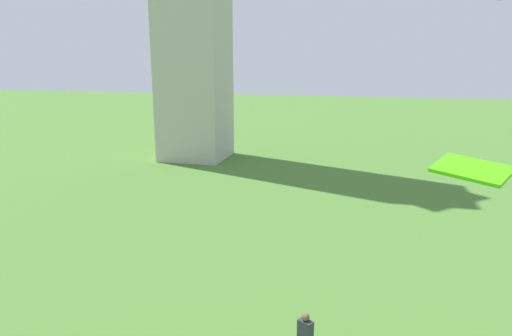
% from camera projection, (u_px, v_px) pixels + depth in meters
% --- Properties ---
extents(person_0, '(0.53, 0.47, 1.78)m').
position_uv_depth(person_0, '(305.00, 336.00, 14.42)').
color(person_0, '#235693').
rests_on(person_0, ground_plane).
extents(kite_flying_4, '(1.93, 1.74, 0.41)m').
position_uv_depth(kite_flying_4, '(472.00, 169.00, 10.70)').
color(kite_flying_4, '#4AD10E').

